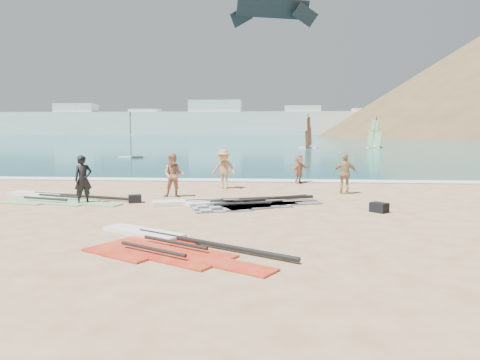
# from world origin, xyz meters

# --- Properties ---
(ground) EXTENTS (300.00, 300.00, 0.00)m
(ground) POSITION_xyz_m (0.00, 0.00, 0.00)
(ground) COLOR tan
(ground) RESTS_ON ground
(sea) EXTENTS (300.00, 240.00, 0.06)m
(sea) POSITION_xyz_m (0.00, 132.00, 0.00)
(sea) COLOR #0D535B
(sea) RESTS_ON ground
(surf_line) EXTENTS (300.00, 1.20, 0.04)m
(surf_line) POSITION_xyz_m (0.00, 12.30, 0.00)
(surf_line) COLOR white
(surf_line) RESTS_ON ground
(far_town) EXTENTS (160.00, 8.00, 12.00)m
(far_town) POSITION_xyz_m (-15.72, 150.00, 4.49)
(far_town) COLOR white
(far_town) RESTS_ON ground
(rig_grey) EXTENTS (6.53, 3.66, 0.21)m
(rig_grey) POSITION_xyz_m (-0.54, 4.53, 0.05)
(rig_grey) COLOR #262629
(rig_grey) RESTS_ON ground
(rig_green) EXTENTS (6.12, 3.34, 0.20)m
(rig_green) POSITION_xyz_m (-7.73, 5.37, 0.05)
(rig_green) COLOR green
(rig_green) RESTS_ON ground
(rig_orange) EXTENTS (5.08, 3.47, 0.20)m
(rig_orange) POSITION_xyz_m (0.17, 4.62, 0.05)
(rig_orange) COLOR #EB5725
(rig_orange) RESTS_ON ground
(rig_red) EXTENTS (5.39, 4.37, 0.20)m
(rig_red) POSITION_xyz_m (-1.39, -1.65, 0.05)
(rig_red) COLOR red
(rig_red) RESTS_ON ground
(gear_bag_near) EXTENTS (0.58, 0.50, 0.31)m
(gear_bag_near) POSITION_xyz_m (-4.04, 4.69, 0.15)
(gear_bag_near) COLOR black
(gear_bag_near) RESTS_ON ground
(gear_bag_far) EXTENTS (0.67, 0.68, 0.34)m
(gear_bag_far) POSITION_xyz_m (4.93, 3.35, 0.17)
(gear_bag_far) COLOR black
(gear_bag_far) RESTS_ON ground
(person_wetsuit) EXTENTS (0.80, 0.77, 1.85)m
(person_wetsuit) POSITION_xyz_m (-5.92, 4.33, 0.92)
(person_wetsuit) COLOR black
(person_wetsuit) RESTS_ON ground
(beachgoer_left) EXTENTS (0.94, 0.76, 1.83)m
(beachgoer_left) POSITION_xyz_m (-2.85, 6.23, 0.92)
(beachgoer_left) COLOR tan
(beachgoer_left) RESTS_ON ground
(beachgoer_mid) EXTENTS (1.36, 0.99, 1.88)m
(beachgoer_mid) POSITION_xyz_m (-1.08, 9.06, 0.94)
(beachgoer_mid) COLOR tan
(beachgoer_mid) RESTS_ON ground
(beachgoer_back) EXTENTS (1.06, 0.48, 1.77)m
(beachgoer_back) POSITION_xyz_m (4.39, 7.77, 0.89)
(beachgoer_back) COLOR tan
(beachgoer_back) RESTS_ON ground
(beachgoer_right) EXTENTS (1.17, 1.39, 1.50)m
(beachgoer_right) POSITION_xyz_m (2.58, 11.50, 0.75)
(beachgoer_right) COLOR tan
(beachgoer_right) RESTS_ON ground
(windsurfer_left) EXTENTS (2.48, 2.79, 4.36)m
(windsurfer_left) POSITION_xyz_m (-12.14, 29.82, 1.28)
(windsurfer_left) COLOR white
(windsurfer_left) RESTS_ON ground
(windsurfer_centre) EXTENTS (2.71, 3.03, 4.77)m
(windsurfer_centre) POSITION_xyz_m (5.71, 51.95, 1.36)
(windsurfer_centre) COLOR white
(windsurfer_centre) RESTS_ON ground
(windsurfer_right) EXTENTS (2.41, 2.57, 4.34)m
(windsurfer_right) POSITION_xyz_m (14.85, 53.22, 1.27)
(windsurfer_right) COLOR white
(windsurfer_right) RESTS_ON ground
(kitesurf_kite) EXTENTS (8.33, 3.40, 2.71)m
(kitesurf_kite) POSITION_xyz_m (0.94, 34.74, 14.26)
(kitesurf_kite) COLOR black
(kitesurf_kite) RESTS_ON ground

